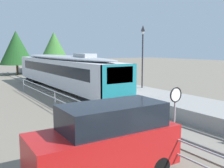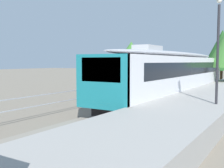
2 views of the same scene
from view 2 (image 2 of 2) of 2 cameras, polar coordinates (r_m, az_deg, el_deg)
The scene contains 7 objects.
ground_plane at distance 18.26m, azimuth -2.19°, elevation -4.46°, with size 160.00×160.00×0.00m, color slate.
track_rails at distance 16.79m, azimuth 6.39°, elevation -5.17°, with size 3.20×60.00×0.14m.
commuter_train at distance 21.86m, azimuth 12.83°, elevation 2.59°, with size 2.82×20.75×3.74m.
station_platform at distance 15.64m, azimuth 17.27°, elevation -4.54°, with size 3.90×60.00×0.90m, color #999691.
platform_lamp_mid_platform at distance 13.86m, azimuth 21.20°, elevation 11.52°, with size 0.34×0.34×5.35m.
tree_behind_carpark at distance 40.84m, azimuth 21.82°, elevation 6.52°, with size 5.40×5.40×7.20m.
tree_behind_station_far at distance 45.75m, azimuth 3.99°, elevation 6.30°, with size 5.32×5.32×6.19m.
Camera 2 is at (7.03, 7.02, 2.89)m, focal length 44.18 mm.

